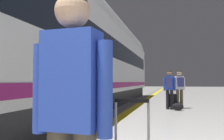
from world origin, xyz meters
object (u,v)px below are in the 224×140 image
Objects in this scene: high_speed_train at (62,43)px; duffel_bag_mid at (178,107)px; suitcase_near at (172,101)px; passenger_near at (180,86)px; traveller_foreground at (72,106)px; passenger_mid at (169,86)px.

high_speed_train reaches higher than duffel_bag_mid.
passenger_near is at bearing 33.13° from suitcase_near.
suitcase_near reaches higher than duffel_bag_mid.
passenger_near is at bearing 84.74° from traveller_foreground.
high_speed_train is 16.62× the size of passenger_mid.
passenger_near is 0.70m from passenger_mid.
duffel_bag_mid is (0.32, -0.32, -0.81)m from passenger_mid.
passenger_mid is (3.60, 2.65, -1.54)m from high_speed_train.
traveller_foreground is at bearing -93.39° from suitcase_near.
duffel_bag_mid is at bearing 84.84° from traveller_foreground.
passenger_mid is (-0.42, -0.56, -0.01)m from passenger_near.
suitcase_near is 2.30× the size of duffel_bag_mid.
traveller_foreground reaches higher than duffel_bag_mid.
traveller_foreground is 9.60m from passenger_near.
traveller_foreground is 3.89× the size of duffel_bag_mid.
traveller_foreground is 8.76m from duffel_bag_mid.
traveller_foreground is at bearing -63.69° from high_speed_train.
traveller_foreground is at bearing -95.16° from duffel_bag_mid.
passenger_near reaches higher than passenger_mid.
duffel_bag_mid is (-0.10, -0.87, -0.82)m from passenger_near.
suitcase_near is at bearing -146.87° from passenger_near.
passenger_near is at bearing 53.16° from passenger_mid.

